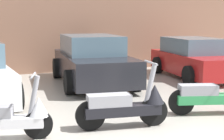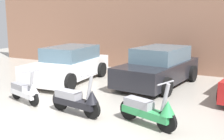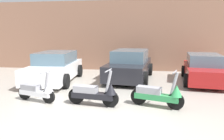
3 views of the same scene
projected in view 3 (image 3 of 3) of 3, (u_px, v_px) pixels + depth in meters
The scene contains 8 objects.
ground_plane at pixel (94, 117), 5.77m from camera, with size 28.00×28.00×0.00m, color #9E998E.
wall_back at pixel (122, 36), 12.78m from camera, with size 19.60×0.12×4.06m, color #845B47.
scooter_front_left at pixel (37, 91), 7.03m from camera, with size 1.43×0.68×1.02m.
scooter_front_right at pixel (95, 93), 6.63m from camera, with size 1.62×0.62×1.13m.
scooter_front_center at pixel (159, 94), 6.48m from camera, with size 1.56×0.78×1.13m.
car_rear_left at pixel (55, 67), 9.98m from camera, with size 2.11×4.05×1.34m.
car_rear_center at pixel (130, 65), 10.51m from camera, with size 2.32×4.25×1.39m.
car_rear_right at pixel (204, 69), 9.79m from camera, with size 2.15×3.88×1.26m.
Camera 3 is at (1.24, -5.35, 2.20)m, focal length 35.00 mm.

